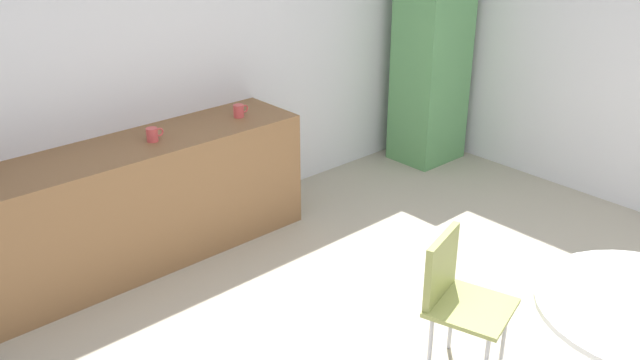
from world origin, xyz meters
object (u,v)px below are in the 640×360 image
mug_white (153,134)px  locker_cabinet (431,64)px  chair_olive (455,289)px  mug_green (239,111)px

mug_white → locker_cabinet: bearing=-1.3°
chair_olive → mug_green: bearing=85.3°
mug_green → locker_cabinet: bearing=-2.1°
mug_white → mug_green: size_ratio=1.00×
locker_cabinet → mug_green: bearing=177.9°
locker_cabinet → mug_white: locker_cabinet is taller
locker_cabinet → chair_olive: 3.20m
locker_cabinet → chair_olive: bearing=-137.5°
chair_olive → mug_green: mug_green is taller
locker_cabinet → mug_green: (-2.16, 0.08, 0.00)m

